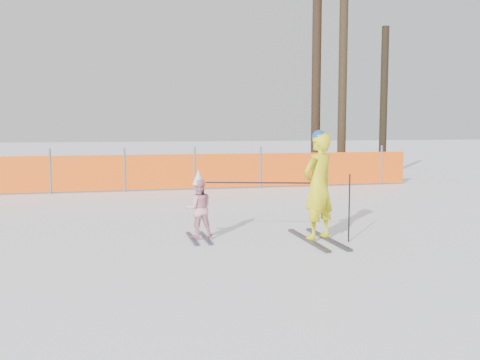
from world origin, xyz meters
name	(u,v)px	position (x,y,z in m)	size (l,w,h in m)	color
ground	(248,249)	(0.00, 0.00, 0.00)	(120.00, 120.00, 0.00)	white
adult	(318,186)	(1.25, 0.31, 0.89)	(0.74, 1.70, 1.79)	black
child	(199,208)	(-0.61, 0.88, 0.52)	(0.48, 1.02, 1.15)	black
ski_poles	(294,193)	(0.86, 0.41, 0.79)	(2.20, 0.75, 1.10)	black
safety_fence	(138,172)	(-1.25, 7.76, 0.56)	(16.80, 0.06, 1.25)	#595960
tree_trunks	(342,92)	(5.96, 9.86, 3.07)	(2.89, 0.83, 6.45)	#2E2214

